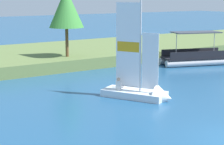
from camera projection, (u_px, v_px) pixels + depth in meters
The scene contains 4 objects.
shore_bank at pixel (30, 57), 36.07m from camera, with size 80.00×12.63×0.94m, color #5B703D.
shoreline_tree_midright at pixel (66, 8), 32.58m from camera, with size 2.88×2.88×5.68m.
sailboat at pixel (145, 91), 23.40m from camera, with size 3.33×4.47×6.56m.
pontoon_boat at pixel (195, 57), 34.83m from camera, with size 6.38×3.90×2.89m.
Camera 1 is at (-13.40, -10.11, 6.06)m, focal length 63.63 mm.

